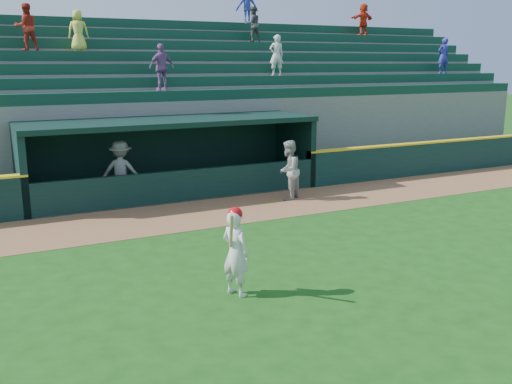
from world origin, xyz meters
TOP-DOWN VIEW (x-y plane):
  - ground at (0.00, 0.00)m, footprint 120.00×120.00m
  - warning_track at (0.00, 4.90)m, footprint 40.00×3.00m
  - field_wall_right at (12.25, 6.55)m, footprint 15.50×0.30m
  - wall_stripe_right at (12.25, 6.55)m, footprint 15.50×0.32m
  - dugout_player_front at (3.00, 5.31)m, footprint 1.15×1.11m
  - dugout_player_inside at (-1.75, 7.40)m, footprint 1.41×1.16m
  - dugout at (0.00, 8.00)m, footprint 9.40×2.80m
  - stands at (-0.02, 12.57)m, footprint 34.50×6.25m
  - batter_at_plate at (-1.64, -0.83)m, footprint 0.60×0.82m

SIDE VIEW (x-z plane):
  - ground at x=0.00m, z-range 0.00..0.00m
  - warning_track at x=0.00m, z-range 0.00..0.01m
  - field_wall_right at x=12.25m, z-range 0.00..1.20m
  - batter_at_plate at x=-1.64m, z-range 0.00..1.70m
  - dugout_player_front at x=3.00m, z-range 0.00..1.87m
  - dugout_player_inside at x=-1.75m, z-range 0.00..1.90m
  - wall_stripe_right at x=12.25m, z-range 1.20..1.26m
  - dugout at x=0.00m, z-range 0.13..2.59m
  - stands at x=-0.02m, z-range -1.37..6.18m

